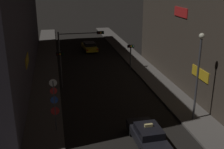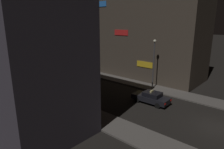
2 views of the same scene
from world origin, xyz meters
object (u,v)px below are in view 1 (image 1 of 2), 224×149
at_px(far_car, 89,47).
at_px(traffic_light_left_kerb, 61,62).
at_px(taxi, 148,135).
at_px(traffic_light_overhead, 77,43).
at_px(street_lamp_near_block, 198,67).
at_px(sign_pole_left, 54,102).
at_px(traffic_light_right_kerb, 131,51).

distance_m(far_car, traffic_light_left_kerb, 15.58).
height_order(taxi, traffic_light_overhead, traffic_light_overhead).
bearing_deg(street_lamp_near_block, far_car, 102.37).
relative_size(sign_pole_left, street_lamp_near_block, 0.58).
relative_size(traffic_light_overhead, traffic_light_left_kerb, 1.33).
height_order(taxi, street_lamp_near_block, street_lamp_near_block).
height_order(taxi, traffic_light_right_kerb, traffic_light_right_kerb).
xyz_separation_m(taxi, traffic_light_overhead, (-3.28, 15.54, 3.08)).
xyz_separation_m(far_car, street_lamp_near_block, (5.24, -23.90, 3.77)).
distance_m(taxi, sign_pole_left, 7.00).
height_order(traffic_light_overhead, traffic_light_right_kerb, traffic_light_overhead).
height_order(traffic_light_overhead, sign_pole_left, traffic_light_overhead).
distance_m(traffic_light_left_kerb, sign_pole_left, 8.85).
distance_m(taxi, traffic_light_left_kerb, 13.11).
distance_m(taxi, street_lamp_near_block, 6.57).
distance_m(far_car, traffic_light_overhead, 11.69).
bearing_deg(far_car, traffic_light_right_kerb, -69.30).
relative_size(traffic_light_overhead, sign_pole_left, 1.30).
bearing_deg(traffic_light_overhead, far_car, 75.81).
relative_size(far_car, street_lamp_near_block, 0.66).
distance_m(traffic_light_overhead, sign_pole_left, 12.94).
bearing_deg(far_car, sign_pole_left, -103.37).
distance_m(traffic_light_overhead, traffic_light_right_kerb, 6.80).
relative_size(traffic_light_left_kerb, street_lamp_near_block, 0.57).
bearing_deg(street_lamp_near_block, traffic_light_overhead, 121.69).
relative_size(traffic_light_left_kerb, traffic_light_right_kerb, 1.22).
xyz_separation_m(traffic_light_left_kerb, street_lamp_near_block, (10.06, -9.23, 1.70)).
bearing_deg(sign_pole_left, traffic_light_overhead, 77.34).
height_order(far_car, sign_pole_left, sign_pole_left).
distance_m(far_car, street_lamp_near_block, 24.76).
bearing_deg(traffic_light_right_kerb, taxi, -101.38).
xyz_separation_m(taxi, sign_pole_left, (-6.10, 2.99, 1.71)).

